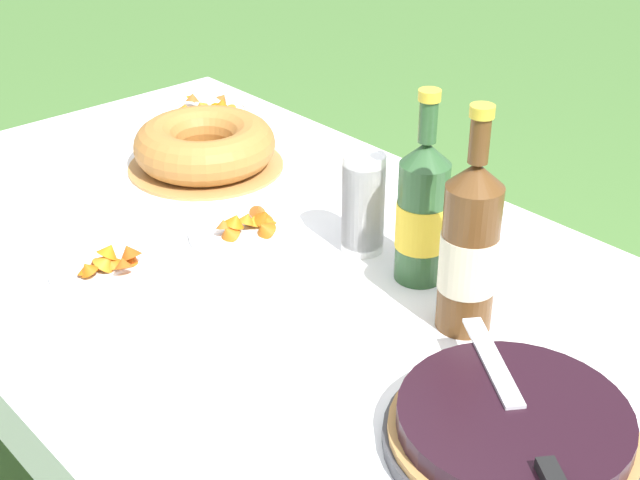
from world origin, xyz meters
The scene contains 11 objects.
garden_table centered at (0.00, 0.00, 0.67)m, with size 1.86×0.95×0.73m.
tablecloth centered at (0.00, 0.00, 0.72)m, with size 1.87×0.96×0.10m.
berry_tart centered at (0.46, -0.05, 0.76)m, with size 0.32×0.32×0.06m.
serving_knife centered at (0.49, -0.07, 0.80)m, with size 0.32×0.23×0.01m.
bundt_cake centered at (-0.47, 0.15, 0.78)m, with size 0.32×0.32×0.09m.
cup_stack centered at (-0.01, 0.15, 0.82)m, with size 0.07×0.07×0.18m.
cider_bottle_green centered at (0.11, 0.16, 0.85)m, with size 0.08×0.08×0.32m.
cider_bottle_amber centered at (0.25, 0.10, 0.87)m, with size 0.08×0.08×0.34m.
snack_plate_left centered at (-0.23, -0.21, 0.75)m, with size 0.20×0.20×0.06m.
snack_plate_right centered at (-0.70, 0.31, 0.75)m, with size 0.20×0.20×0.05m.
snack_plate_far centered at (-0.18, 0.04, 0.75)m, with size 0.20×0.20×0.05m.
Camera 1 is at (0.93, -0.78, 1.49)m, focal length 50.00 mm.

